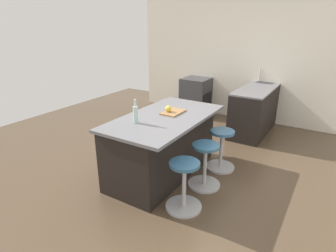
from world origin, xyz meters
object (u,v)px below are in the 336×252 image
at_px(stool_by_window, 221,151).
at_px(water_bottle, 136,114).
at_px(stool_near_camera, 184,187).
at_px(apple_yellow, 168,109).
at_px(oven_range, 196,96).
at_px(stool_middle, 205,167).
at_px(cutting_board, 173,112).
at_px(kitchen_island, 162,145).

distance_m(stool_by_window, water_bottle, 1.47).
height_order(stool_near_camera, apple_yellow, apple_yellow).
height_order(oven_range, water_bottle, water_bottle).
xyz_separation_m(stool_near_camera, apple_yellow, (-0.72, -0.67, 0.66)).
relative_size(stool_middle, water_bottle, 1.96).
height_order(cutting_board, apple_yellow, apple_yellow).
height_order(kitchen_island, stool_middle, kitchen_island).
distance_m(stool_by_window, cutting_board, 0.95).
bearing_deg(apple_yellow, cutting_board, 131.50).
xyz_separation_m(stool_middle, water_bottle, (0.42, -0.81, 0.72)).
bearing_deg(kitchen_island, stool_by_window, 130.41).
bearing_deg(stool_by_window, kitchen_island, -49.59).
relative_size(stool_by_window, stool_near_camera, 1.00).
bearing_deg(kitchen_island, oven_range, -162.98).
height_order(kitchen_island, stool_near_camera, kitchen_island).
distance_m(kitchen_island, stool_by_window, 0.91).
distance_m(stool_near_camera, apple_yellow, 1.19).
bearing_deg(stool_near_camera, water_bottle, -101.10).
relative_size(oven_range, stool_by_window, 1.41).
relative_size(oven_range, apple_yellow, 9.69).
bearing_deg(kitchen_island, stool_middle, 90.00).
xyz_separation_m(oven_range, stool_near_camera, (3.35, 1.53, -0.14)).
xyz_separation_m(oven_range, water_bottle, (3.19, 0.72, 0.58)).
bearing_deg(stool_near_camera, apple_yellow, -137.28).
relative_size(cutting_board, water_bottle, 1.15).
xyz_separation_m(stool_middle, stool_near_camera, (0.58, 0.00, 0.00)).
bearing_deg(stool_near_camera, oven_range, -155.49).
xyz_separation_m(stool_by_window, apple_yellow, (0.43, -0.67, 0.66)).
distance_m(stool_by_window, stool_middle, 0.58).
relative_size(stool_middle, stool_near_camera, 1.00).
bearing_deg(water_bottle, cutting_board, 162.42).
relative_size(oven_range, kitchen_island, 0.47).
bearing_deg(kitchen_island, stool_near_camera, 49.59).
height_order(stool_by_window, cutting_board, cutting_board).
xyz_separation_m(stool_near_camera, cutting_board, (-0.77, -0.62, 0.61)).
xyz_separation_m(oven_range, stool_by_window, (2.19, 1.53, -0.14)).
relative_size(kitchen_island, stool_by_window, 3.00).
relative_size(apple_yellow, water_bottle, 0.29).
relative_size(stool_middle, apple_yellow, 6.86).
bearing_deg(water_bottle, apple_yellow, 165.99).
height_order(stool_middle, apple_yellow, apple_yellow).
bearing_deg(apple_yellow, kitchen_island, -4.26).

